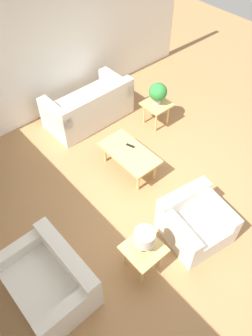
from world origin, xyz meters
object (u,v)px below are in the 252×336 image
object	(u,v)px
armchair	(194,222)
table_lamp	(144,238)
potted_plant	(158,92)
coffee_table	(129,154)
sofa	(89,108)
side_table_plant	(157,107)
loveseat	(50,280)
side_table_lamp	(143,251)

from	to	relation	value
armchair	table_lamp	world-z (taller)	table_lamp
potted_plant	coffee_table	bearing A→B (deg)	115.77
sofa	side_table_plant	size ratio (longest dim) A/B	3.43
loveseat	table_lamp	distance (m)	1.39
loveseat	coffee_table	world-z (taller)	loveseat
loveseat	table_lamp	bearing A→B (deg)	63.94
side_table_plant	side_table_lamp	world-z (taller)	same
armchair	coffee_table	distance (m)	1.65
loveseat	side_table_plant	size ratio (longest dim) A/B	2.44
armchair	sofa	bearing A→B (deg)	91.39
side_table_plant	coffee_table	bearing A→B (deg)	115.77
loveseat	side_table_lamp	distance (m)	1.30
side_table_plant	potted_plant	xyz separation A→B (m)	(0.00, 0.00, 0.35)
table_lamp	sofa	bearing A→B (deg)	-24.12
coffee_table	potted_plant	size ratio (longest dim) A/B	2.40
side_table_plant	side_table_lamp	size ratio (longest dim) A/B	1.00
armchair	potted_plant	xyz separation A→B (m)	(2.26, -1.41, 0.49)
side_table_lamp	table_lamp	distance (m)	0.35
side_table_lamp	table_lamp	bearing A→B (deg)	123.69
armchair	table_lamp	size ratio (longest dim) A/B	2.55
loveseat	coffee_table	bearing A→B (deg)	112.77
sofa	coffee_table	distance (m)	1.64
armchair	coffee_table	bearing A→B (deg)	94.60
armchair	potted_plant	bearing A→B (deg)	67.16
side_table_plant	potted_plant	distance (m)	0.35
sofa	side_table_lamp	world-z (taller)	sofa
sofa	side_table_lamp	size ratio (longest dim) A/B	3.43
side_table_lamp	side_table_plant	bearing A→B (deg)	-47.77
side_table_plant	potted_plant	world-z (taller)	potted_plant
armchair	side_table_lamp	world-z (taller)	armchair
side_table_plant	table_lamp	distance (m)	3.22
sofa	loveseat	world-z (taller)	sofa
sofa	side_table_lamp	xyz separation A→B (m)	(-3.14, 1.41, 0.11)
armchair	loveseat	xyz separation A→B (m)	(0.66, 2.13, -0.01)
side_table_lamp	table_lamp	world-z (taller)	table_lamp
coffee_table	side_table_plant	world-z (taller)	side_table_plant
armchair	loveseat	bearing A→B (deg)	172.05
table_lamp	armchair	bearing A→B (deg)	-96.01
coffee_table	table_lamp	size ratio (longest dim) A/B	2.75
sofa	coffee_table	size ratio (longest dim) A/B	1.60
loveseat	side_table_plant	distance (m)	3.89
sofa	loveseat	bearing A→B (deg)	44.20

